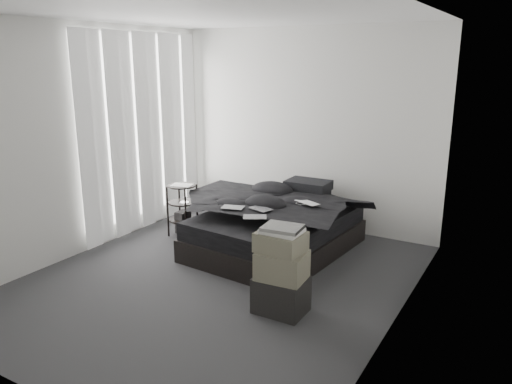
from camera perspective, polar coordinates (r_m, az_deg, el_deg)
The scene contains 25 objects.
floor at distance 5.22m, azimuth -4.50°, elevation -9.98°, with size 3.60×4.20×0.01m, color #313134.
ceiling at distance 4.74m, azimuth -5.18°, elevation 19.79°, with size 3.60×4.20×0.01m, color white.
wall_back at distance 6.62m, azimuth 5.72°, elevation 7.14°, with size 3.60×0.01×2.60m, color silver.
wall_front at distance 3.37m, azimuth -25.72°, elevation -2.04°, with size 3.60×0.01×2.60m, color silver.
wall_left at distance 6.02m, azimuth -19.08°, elevation 5.60°, with size 0.01×4.20×2.60m, color silver.
wall_right at distance 4.08m, azimuth 16.43°, elevation 1.63°, with size 0.01×4.20×2.60m, color silver.
window_left at distance 6.61m, azimuth -13.11°, elevation 7.25°, with size 0.02×2.00×2.30m, color white.
curtain_left at distance 6.59m, azimuth -12.75°, elevation 6.63°, with size 0.06×2.12×2.48m, color white.
bed at distance 5.91m, azimuth 2.22°, elevation -5.52°, with size 1.44×1.90×0.26m, color black.
mattress at distance 5.83m, azimuth 2.24°, elevation -3.39°, with size 1.38×1.85×0.20m, color black.
duvet at distance 5.73m, azimuth 2.01°, elevation -1.50°, with size 1.40×1.62×0.22m, color black.
pillow_lower at distance 6.41m, azimuth 5.54°, elevation -0.19°, with size 0.57×0.39×0.13m, color black.
pillow_upper at distance 6.33m, azimuth 5.99°, elevation 0.78°, with size 0.54×0.37×0.12m, color black.
laptop at distance 5.59m, azimuth 5.54°, elevation -0.66°, with size 0.30×0.20×0.02m, color silver.
comic_a at distance 5.47m, azimuth -2.67°, elevation -1.07°, with size 0.24×0.16×0.01m, color black.
comic_b at distance 5.41m, azimuth 0.54°, elevation -1.15°, with size 0.24×0.16×0.01m, color black.
comic_c at distance 5.13m, azimuth -0.13°, elevation -2.02°, with size 0.24×0.16×0.01m, color black.
side_stand at distance 6.43m, azimuth -8.39°, elevation -2.08°, with size 0.35×0.35×0.65m, color black.
papers at distance 6.33m, azimuth -8.48°, elevation 0.77°, with size 0.25×0.19×0.01m, color white.
floor_books at distance 6.59m, azimuth -8.26°, elevation -4.02°, with size 0.13×0.19×0.13m, color black.
box_lower at distance 4.55m, azimuth 2.88°, elevation -11.63°, with size 0.44×0.35×0.33m, color black.
box_mid at distance 4.41m, azimuth 2.98°, elevation -8.36°, with size 0.41×0.33×0.25m, color #676451.
box_upper at distance 4.35m, azimuth 2.85°, elevation -5.71°, with size 0.39×0.32×0.17m, color #676451.
art_book_white at distance 4.31m, azimuth 2.98°, elevation -4.45°, with size 0.34×0.27×0.03m, color silver.
art_book_snake at distance 4.29m, azimuth 3.04°, elevation -4.10°, with size 0.33×0.26×0.03m, color silver.
Camera 1 is at (2.72, -3.87, 2.20)m, focal length 35.00 mm.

